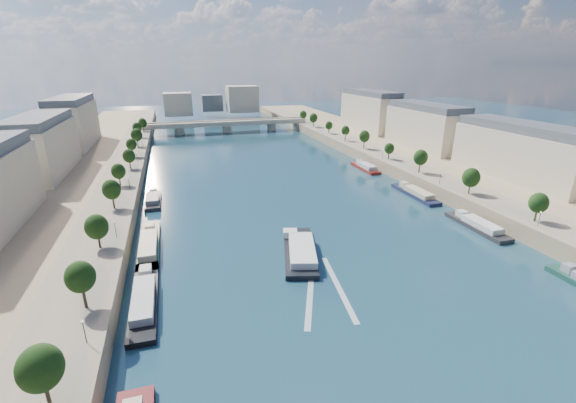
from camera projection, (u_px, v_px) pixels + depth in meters
ground at (286, 198)px, 137.75m from camera, size 700.00×700.00×0.00m
quay_left at (60, 212)px, 117.34m from camera, size 44.00×520.00×5.00m
quay_right at (456, 175)px, 156.46m from camera, size 44.00×520.00×5.00m
pave_left at (112, 200)px, 120.55m from camera, size 14.00×520.00×0.10m
pave_right at (425, 172)px, 151.52m from camera, size 14.00×520.00×0.10m
trees_left at (117, 181)px, 121.06m from camera, size 4.80×268.80×8.26m
trees_right at (407, 153)px, 158.15m from camera, size 4.80×268.80×8.26m
lamps_left at (123, 200)px, 111.84m from camera, size 0.36×200.36×4.28m
lamps_right at (408, 163)px, 153.88m from camera, size 0.36×200.36×4.28m
buildings_left at (14, 162)px, 119.90m from camera, size 16.00×226.00×23.20m
buildings_right at (467, 134)px, 166.08m from camera, size 16.00×226.00×23.20m
skyline at (217, 101)px, 331.43m from camera, size 79.00×42.00×22.00m
bridge at (227, 125)px, 266.31m from camera, size 112.00×12.00×8.15m
tour_barge at (300, 251)px, 96.73m from camera, size 14.17×27.34×3.68m
wake at (324, 289)px, 82.06m from camera, size 14.34×25.90×0.04m
moored_barges_left at (143, 316)px, 71.79m from camera, size 5.00×155.70×3.60m
moored_barges_right at (484, 230)px, 109.28m from camera, size 5.00×160.85×3.60m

